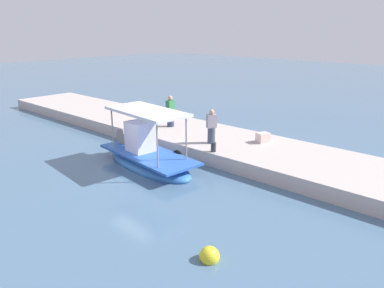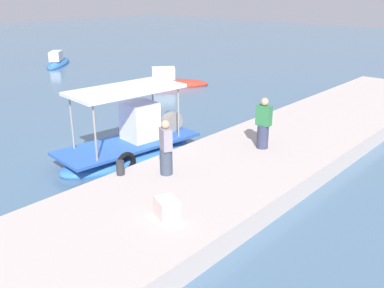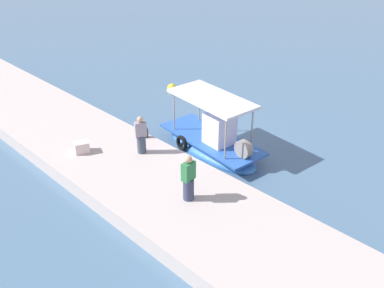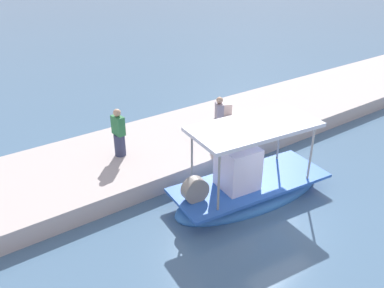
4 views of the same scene
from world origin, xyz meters
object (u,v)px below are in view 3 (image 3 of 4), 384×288
fisherman_by_crate (141,136)px  cargo_crate (82,147)px  mooring_bollard (146,133)px  marker_buoy (172,88)px  main_fishing_boat (212,142)px  fisherman_near_bollard (188,180)px

fisherman_by_crate → cargo_crate: fisherman_by_crate is taller
fisherman_by_crate → mooring_bollard: fisherman_by_crate is taller
fisherman_by_crate → cargo_crate: (-1.82, -1.80, -0.52)m
fisherman_by_crate → marker_buoy: 8.90m
cargo_crate → marker_buoy: cargo_crate is taller
main_fishing_boat → cargo_crate: 5.77m
fisherman_near_bollard → main_fishing_boat: bearing=122.3°
mooring_bollard → marker_buoy: mooring_bollard is taller
main_fishing_boat → marker_buoy: bearing=151.1°
fisherman_near_bollard → mooring_bollard: fisherman_near_bollard is taller
main_fishing_boat → mooring_bollard: size_ratio=13.03×
fisherman_by_crate → cargo_crate: size_ratio=2.84×
main_fishing_boat → fisherman_by_crate: 3.45m
fisherman_near_bollard → marker_buoy: bearing=140.3°
main_fishing_boat → fisherman_near_bollard: 4.84m
fisherman_by_crate → cargo_crate: bearing=-135.3°
main_fishing_boat → marker_buoy: 7.80m
mooring_bollard → cargo_crate: cargo_crate is taller
fisherman_by_crate → marker_buoy: size_ratio=2.97×
main_fishing_boat → cargo_crate: (-3.08, -4.86, 0.42)m
mooring_bollard → cargo_crate: size_ratio=0.73×
fisherman_near_bollard → marker_buoy: size_ratio=3.15×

